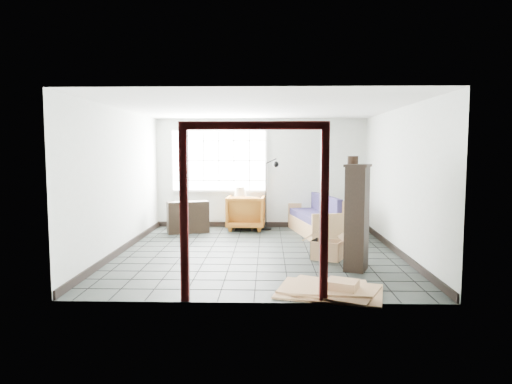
{
  "coord_description": "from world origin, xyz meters",
  "views": [
    {
      "loc": [
        0.17,
        -8.17,
        1.87
      ],
      "look_at": [
        -0.05,
        0.3,
        1.07
      ],
      "focal_mm": 32.0,
      "sensor_mm": 36.0,
      "label": 1
    }
  ],
  "objects_px": {
    "side_table": "(244,209)",
    "tall_shelf": "(357,217)",
    "futon_sofa": "(317,220)",
    "armchair": "(246,211)"
  },
  "relations": [
    {
      "from": "futon_sofa",
      "to": "armchair",
      "type": "distance_m",
      "value": 1.7
    },
    {
      "from": "side_table",
      "to": "tall_shelf",
      "type": "bearing_deg",
      "value": -61.6
    },
    {
      "from": "tall_shelf",
      "to": "futon_sofa",
      "type": "bearing_deg",
      "value": 117.81
    },
    {
      "from": "side_table",
      "to": "tall_shelf",
      "type": "distance_m",
      "value": 4.09
    },
    {
      "from": "armchair",
      "to": "side_table",
      "type": "bearing_deg",
      "value": 2.57
    },
    {
      "from": "futon_sofa",
      "to": "tall_shelf",
      "type": "height_order",
      "value": "tall_shelf"
    },
    {
      "from": "futon_sofa",
      "to": "armchair",
      "type": "xyz_separation_m",
      "value": [
        -1.61,
        0.51,
        0.13
      ]
    },
    {
      "from": "armchair",
      "to": "side_table",
      "type": "relative_size",
      "value": 1.55
    },
    {
      "from": "futon_sofa",
      "to": "side_table",
      "type": "height_order",
      "value": "futon_sofa"
    },
    {
      "from": "side_table",
      "to": "tall_shelf",
      "type": "height_order",
      "value": "tall_shelf"
    }
  ]
}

